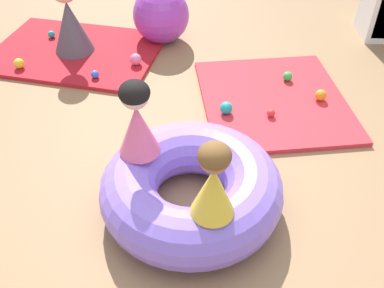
{
  "coord_description": "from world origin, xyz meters",
  "views": [
    {
      "loc": [
        0.01,
        -1.92,
        2.12
      ],
      "look_at": [
        -0.04,
        0.13,
        0.36
      ],
      "focal_mm": 41.01,
      "sensor_mm": 36.0,
      "label": 1
    }
  ],
  "objects_px": {
    "child_in_pink": "(137,119)",
    "exercise_ball_large": "(161,15)",
    "play_ball_orange": "(321,95)",
    "play_ball_yellow": "(19,63)",
    "play_ball_blue": "(95,74)",
    "play_ball_teal": "(51,34)",
    "play_ball_pink": "(136,59)",
    "child_in_yellow": "(213,181)",
    "adult_seated": "(69,15)",
    "inflatable_cushion": "(191,188)",
    "play_ball_teal_second": "(226,108)",
    "play_ball_green": "(288,76)",
    "play_ball_red": "(271,113)"
  },
  "relations": [
    {
      "from": "child_in_pink",
      "to": "exercise_ball_large",
      "type": "bearing_deg",
      "value": 67.29
    },
    {
      "from": "play_ball_orange",
      "to": "play_ball_yellow",
      "type": "bearing_deg",
      "value": 170.32
    },
    {
      "from": "play_ball_yellow",
      "to": "play_ball_blue",
      "type": "bearing_deg",
      "value": -11.82
    },
    {
      "from": "play_ball_teal",
      "to": "play_ball_pink",
      "type": "xyz_separation_m",
      "value": [
        0.92,
        -0.51,
        0.02
      ]
    },
    {
      "from": "play_ball_blue",
      "to": "exercise_ball_large",
      "type": "bearing_deg",
      "value": 55.61
    },
    {
      "from": "child_in_yellow",
      "to": "play_ball_pink",
      "type": "xyz_separation_m",
      "value": [
        -0.67,
        2.01,
        -0.48
      ]
    },
    {
      "from": "adult_seated",
      "to": "play_ball_teal",
      "type": "relative_size",
      "value": 10.53
    },
    {
      "from": "inflatable_cushion",
      "to": "play_ball_teal",
      "type": "bearing_deg",
      "value": 123.66
    },
    {
      "from": "play_ball_teal",
      "to": "exercise_ball_large",
      "type": "distance_m",
      "value": 1.14
    },
    {
      "from": "play_ball_blue",
      "to": "child_in_yellow",
      "type": "bearing_deg",
      "value": -60.68
    },
    {
      "from": "play_ball_orange",
      "to": "play_ball_teal_second",
      "type": "bearing_deg",
      "value": -165.7
    },
    {
      "from": "adult_seated",
      "to": "play_ball_teal",
      "type": "bearing_deg",
      "value": -178.43
    },
    {
      "from": "play_ball_teal_second",
      "to": "play_ball_yellow",
      "type": "bearing_deg",
      "value": 160.71
    },
    {
      "from": "play_ball_teal",
      "to": "adult_seated",
      "type": "bearing_deg",
      "value": -41.13
    },
    {
      "from": "adult_seated",
      "to": "play_ball_teal_second",
      "type": "bearing_deg",
      "value": 7.93
    },
    {
      "from": "adult_seated",
      "to": "play_ball_blue",
      "type": "relative_size",
      "value": 10.48
    },
    {
      "from": "play_ball_orange",
      "to": "play_ball_blue",
      "type": "xyz_separation_m",
      "value": [
        -1.91,
        0.3,
        -0.01
      ]
    },
    {
      "from": "child_in_pink",
      "to": "play_ball_green",
      "type": "xyz_separation_m",
      "value": [
        1.12,
        1.3,
        -0.51
      ]
    },
    {
      "from": "play_ball_orange",
      "to": "exercise_ball_large",
      "type": "distance_m",
      "value": 1.76
    },
    {
      "from": "child_in_yellow",
      "to": "play_ball_pink",
      "type": "relative_size",
      "value": 4.29
    },
    {
      "from": "child_in_yellow",
      "to": "play_ball_orange",
      "type": "height_order",
      "value": "child_in_yellow"
    },
    {
      "from": "play_ball_teal",
      "to": "play_ball_teal_second",
      "type": "bearing_deg",
      "value": -35.94
    },
    {
      "from": "child_in_yellow",
      "to": "adult_seated",
      "type": "xyz_separation_m",
      "value": [
        -1.29,
        2.27,
        -0.18
      ]
    },
    {
      "from": "play_ball_red",
      "to": "play_ball_blue",
      "type": "bearing_deg",
      "value": 160.25
    },
    {
      "from": "play_ball_red",
      "to": "play_ball_teal_second",
      "type": "bearing_deg",
      "value": 174.3
    },
    {
      "from": "play_ball_red",
      "to": "adult_seated",
      "type": "bearing_deg",
      "value": 150.01
    },
    {
      "from": "adult_seated",
      "to": "play_ball_red",
      "type": "distance_m",
      "value": 2.07
    },
    {
      "from": "play_ball_teal_second",
      "to": "child_in_pink",
      "type": "bearing_deg",
      "value": -125.06
    },
    {
      "from": "play_ball_orange",
      "to": "exercise_ball_large",
      "type": "xyz_separation_m",
      "value": [
        -1.38,
        1.08,
        0.19
      ]
    },
    {
      "from": "play_ball_yellow",
      "to": "child_in_pink",
      "type": "bearing_deg",
      "value": -48.6
    },
    {
      "from": "inflatable_cushion",
      "to": "play_ball_orange",
      "type": "relative_size",
      "value": 11.88
    },
    {
      "from": "play_ball_yellow",
      "to": "play_ball_teal_second",
      "type": "distance_m",
      "value": 1.96
    },
    {
      "from": "play_ball_yellow",
      "to": "play_ball_teal_second",
      "type": "height_order",
      "value": "play_ball_teal_second"
    },
    {
      "from": "child_in_yellow",
      "to": "play_ball_teal_second",
      "type": "bearing_deg",
      "value": 50.7
    },
    {
      "from": "play_ball_red",
      "to": "exercise_ball_large",
      "type": "distance_m",
      "value": 1.63
    },
    {
      "from": "play_ball_green",
      "to": "play_ball_orange",
      "type": "bearing_deg",
      "value": -52.03
    },
    {
      "from": "child_in_pink",
      "to": "play_ball_red",
      "type": "bearing_deg",
      "value": 16.55
    },
    {
      "from": "child_in_pink",
      "to": "play_ball_yellow",
      "type": "height_order",
      "value": "child_in_pink"
    },
    {
      "from": "child_in_yellow",
      "to": "play_ball_teal",
      "type": "distance_m",
      "value": 3.02
    },
    {
      "from": "adult_seated",
      "to": "exercise_ball_large",
      "type": "relative_size",
      "value": 1.32
    },
    {
      "from": "play_ball_pink",
      "to": "play_ball_blue",
      "type": "xyz_separation_m",
      "value": [
        -0.33,
        -0.23,
        -0.02
      ]
    },
    {
      "from": "inflatable_cushion",
      "to": "adult_seated",
      "type": "xyz_separation_m",
      "value": [
        -1.17,
        1.94,
        0.22
      ]
    },
    {
      "from": "play_ball_red",
      "to": "play_ball_pink",
      "type": "bearing_deg",
      "value": 146.29
    },
    {
      "from": "play_ball_teal",
      "to": "play_ball_teal_second",
      "type": "relative_size",
      "value": 0.7
    },
    {
      "from": "child_in_yellow",
      "to": "play_ball_orange",
      "type": "distance_m",
      "value": 1.81
    },
    {
      "from": "inflatable_cushion",
      "to": "play_ball_pink",
      "type": "xyz_separation_m",
      "value": [
        -0.55,
        1.69,
        -0.08
      ]
    },
    {
      "from": "play_ball_green",
      "to": "play_ball_red",
      "type": "xyz_separation_m",
      "value": [
        -0.2,
        -0.53,
        -0.01
      ]
    },
    {
      "from": "child_in_pink",
      "to": "play_ball_green",
      "type": "bearing_deg",
      "value": 25.61
    },
    {
      "from": "inflatable_cushion",
      "to": "play_ball_teal",
      "type": "xyz_separation_m",
      "value": [
        -1.46,
        2.2,
        -0.1
      ]
    },
    {
      "from": "play_ball_teal",
      "to": "play_ball_red",
      "type": "relative_size",
      "value": 1.07
    }
  ]
}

